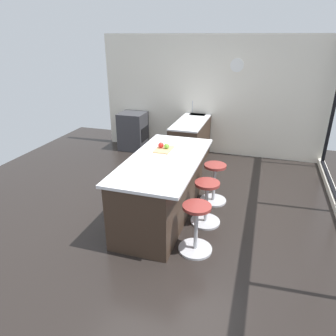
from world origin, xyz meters
The scene contains 11 objects.
ground_plane centered at (0.00, 0.00, 0.00)m, with size 8.14×8.14×0.00m, color black.
interior_partition_left centered at (-3.13, 0.00, 1.31)m, with size 0.15×5.04×2.62m.
sink_cabinet centered at (-2.79, -0.23, 0.46)m, with size 2.38×0.60×1.20m.
oven_range centered at (-2.78, -1.77, 0.44)m, with size 0.60×0.61×0.89m.
kitchen_island centered at (-0.04, -0.12, 0.48)m, with size 2.15×1.01×0.96m.
stool_by_window centered at (-0.72, 0.57, 0.31)m, with size 0.44×0.44×0.67m.
stool_middle centered at (-0.04, 0.57, 0.31)m, with size 0.44×0.44×0.67m.
stool_near_camera centered at (0.64, 0.57, 0.31)m, with size 0.44×0.44×0.67m.
cutting_board centered at (-0.38, -0.19, 0.97)m, with size 0.36×0.24×0.02m, color tan.
apple_red centered at (-0.40, -0.25, 1.02)m, with size 0.09×0.09×0.09m, color red.
apple_green centered at (-0.39, -0.15, 1.02)m, with size 0.08×0.08×0.08m, color #609E2D.
Camera 1 is at (3.88, 1.21, 2.58)m, focal length 33.04 mm.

